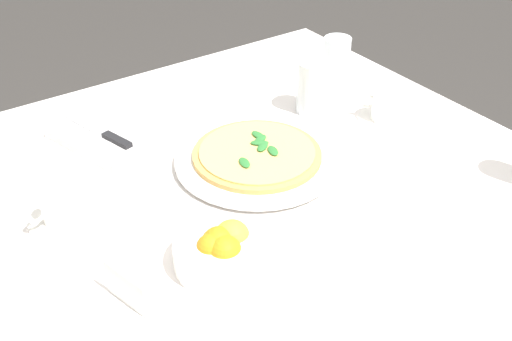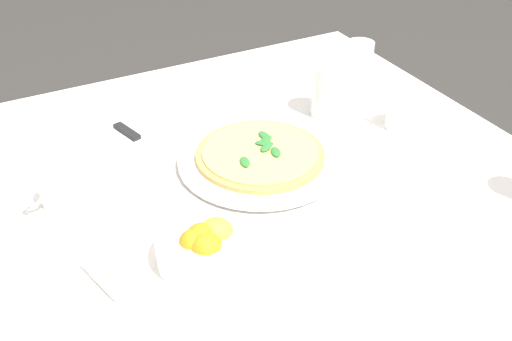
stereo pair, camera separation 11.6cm
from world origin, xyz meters
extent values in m
cube|color=white|center=(0.00, 0.00, 0.71)|extent=(1.17, 1.17, 0.02)
cube|color=white|center=(0.00, -0.58, 0.56)|extent=(1.17, 0.01, 0.28)
cube|color=white|center=(0.58, 0.00, 0.56)|extent=(0.01, 1.17, 0.28)
cylinder|color=brown|center=(0.49, -0.49, 0.35)|extent=(0.06, 0.06, 0.70)
cylinder|color=white|center=(0.08, -0.06, 0.73)|extent=(0.19, 0.19, 0.01)
cylinder|color=white|center=(0.08, -0.06, 0.73)|extent=(0.32, 0.32, 0.01)
cylinder|color=tan|center=(0.08, -0.06, 0.74)|extent=(0.25, 0.25, 0.01)
cylinder|color=#EAC66B|center=(0.08, -0.06, 0.75)|extent=(0.23, 0.23, 0.00)
ellipsoid|color=#2D7533|center=(0.10, -0.08, 0.76)|extent=(0.04, 0.04, 0.01)
ellipsoid|color=#2D7533|center=(0.08, -0.08, 0.76)|extent=(0.04, 0.04, 0.01)
ellipsoid|color=#2D7533|center=(0.12, -0.09, 0.76)|extent=(0.04, 0.02, 0.01)
ellipsoid|color=#2D7533|center=(0.11, -0.09, 0.76)|extent=(0.03, 0.04, 0.01)
ellipsoid|color=#2D7533|center=(0.06, -0.08, 0.76)|extent=(0.04, 0.03, 0.01)
ellipsoid|color=#2D7533|center=(0.06, -0.02, 0.76)|extent=(0.04, 0.03, 0.01)
cylinder|color=white|center=(0.06, -0.40, 0.72)|extent=(0.13, 0.13, 0.01)
cylinder|color=white|center=(0.06, -0.40, 0.76)|extent=(0.08, 0.08, 0.06)
torus|color=white|center=(0.10, -0.36, 0.76)|extent=(0.03, 0.03, 0.03)
cylinder|color=black|center=(0.06, -0.40, 0.79)|extent=(0.07, 0.07, 0.00)
cylinder|color=white|center=(0.13, 0.31, 0.72)|extent=(0.13, 0.13, 0.01)
cylinder|color=white|center=(0.13, 0.31, 0.76)|extent=(0.08, 0.08, 0.06)
torus|color=white|center=(0.12, 0.36, 0.76)|extent=(0.01, 0.04, 0.03)
cylinder|color=black|center=(0.13, 0.31, 0.79)|extent=(0.07, 0.07, 0.00)
cylinder|color=white|center=(0.19, -0.29, 0.78)|extent=(0.07, 0.07, 0.12)
cylinder|color=silver|center=(0.19, -0.29, 0.76)|extent=(0.06, 0.06, 0.07)
cylinder|color=white|center=(0.28, -0.44, 0.77)|extent=(0.07, 0.07, 0.11)
cylinder|color=silver|center=(0.28, -0.44, 0.76)|extent=(0.06, 0.06, 0.08)
cube|color=silver|center=(0.33, 0.15, 0.73)|extent=(0.25, 0.19, 0.02)
cube|color=silver|center=(0.38, 0.17, 0.74)|extent=(0.12, 0.05, 0.01)
cube|color=black|center=(0.28, 0.14, 0.75)|extent=(0.08, 0.04, 0.01)
cylinder|color=white|center=(-0.12, 0.15, 0.74)|extent=(0.15, 0.15, 0.04)
sphere|color=orange|center=(-0.11, 0.15, 0.76)|extent=(0.06, 0.06, 0.06)
sphere|color=orange|center=(-0.12, 0.16, 0.76)|extent=(0.05, 0.05, 0.05)
sphere|color=orange|center=(-0.13, 0.15, 0.76)|extent=(0.05, 0.05, 0.05)
sphere|color=yellow|center=(-0.11, 0.12, 0.76)|extent=(0.06, 0.06, 0.06)
cube|color=white|center=(-0.11, 0.31, 0.75)|extent=(0.09, 0.03, 0.06)
camera|label=1|loc=(-0.75, 0.52, 1.40)|focal=43.46mm
camera|label=2|loc=(-0.81, 0.42, 1.40)|focal=43.46mm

